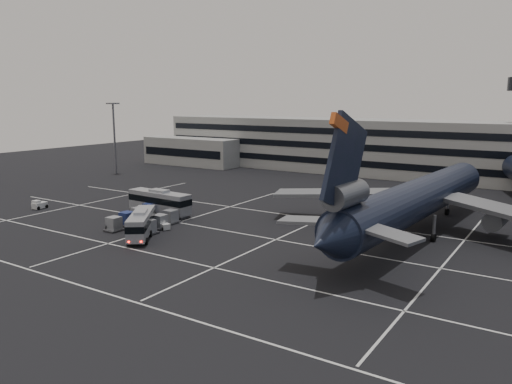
# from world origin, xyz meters

# --- Properties ---
(ground) EXTENTS (260.00, 260.00, 0.00)m
(ground) POSITION_xyz_m (0.00, 0.00, 0.00)
(ground) COLOR black
(ground) RESTS_ON ground
(lane_markings) EXTENTS (90.00, 55.62, 0.01)m
(lane_markings) POSITION_xyz_m (0.95, 0.72, 0.01)
(lane_markings) COLOR silver
(lane_markings) RESTS_ON ground
(terminal) EXTENTS (125.00, 26.00, 24.00)m
(terminal) POSITION_xyz_m (-2.95, 71.14, 6.93)
(terminal) COLOR gray
(terminal) RESTS_ON ground
(hills) EXTENTS (352.00, 180.00, 44.00)m
(hills) POSITION_xyz_m (17.99, 170.00, -12.07)
(hills) COLOR #38332B
(hills) RESTS_ON ground
(lightpole_left) EXTENTS (2.40, 2.40, 18.28)m
(lightpole_left) POSITION_xyz_m (-55.00, 35.00, 11.82)
(lightpole_left) COLOR slate
(lightpole_left) RESTS_ON ground
(trijet_main) EXTENTS (47.36, 57.68, 18.08)m
(trijet_main) POSITION_xyz_m (27.42, 16.62, 5.25)
(trijet_main) COLOR black
(trijet_main) RESTS_ON ground
(bus_near) EXTENTS (8.53, 10.25, 3.85)m
(bus_near) POSITION_xyz_m (-4.56, -5.18, 2.11)
(bus_near) COLOR gray
(bus_near) RESTS_ON ground
(bus_far) EXTENTS (12.32, 3.53, 4.31)m
(bus_far) POSITION_xyz_m (-12.15, 6.43, 2.36)
(bus_far) COLOR gray
(bus_far) RESTS_ON ground
(tug_a) EXTENTS (1.81, 2.64, 1.57)m
(tug_a) POSITION_xyz_m (-33.35, -1.83, 0.70)
(tug_a) COLOR beige
(tug_a) RESTS_ON ground
(tug_b) EXTENTS (2.37, 1.94, 1.33)m
(tug_b) POSITION_xyz_m (-4.80, -0.33, 0.59)
(tug_b) COLOR beige
(tug_b) RESTS_ON ground
(uld_cluster) EXTENTS (10.85, 14.36, 2.11)m
(uld_cluster) POSITION_xyz_m (-8.96, 0.71, 1.03)
(uld_cluster) COLOR #2D2D30
(uld_cluster) RESTS_ON ground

